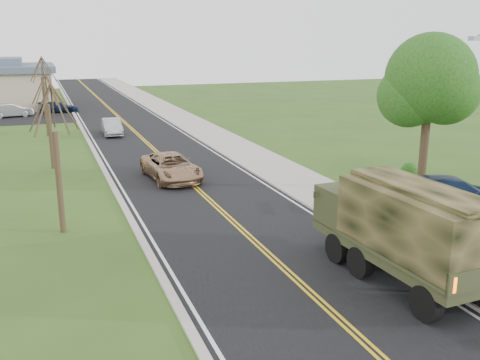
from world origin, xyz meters
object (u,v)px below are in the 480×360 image
suv_champagne (171,167)px  sedan_silver (112,127)px  military_truck (404,225)px  pickup_navy (451,194)px

suv_champagne → sedan_silver: bearing=89.4°
military_truck → suv_champagne: 16.14m
suv_champagne → pickup_navy: (10.76, -10.21, 0.09)m
suv_champagne → pickup_navy: size_ratio=0.93×
military_truck → suv_champagne: military_truck is taller
military_truck → sedan_silver: bearing=96.4°
suv_champagne → pickup_navy: bearing=-48.4°
sedan_silver → suv_champagne: bearing=-84.0°
sedan_silver → pickup_navy: 28.80m
sedan_silver → pickup_navy: (11.97, -26.19, 0.14)m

